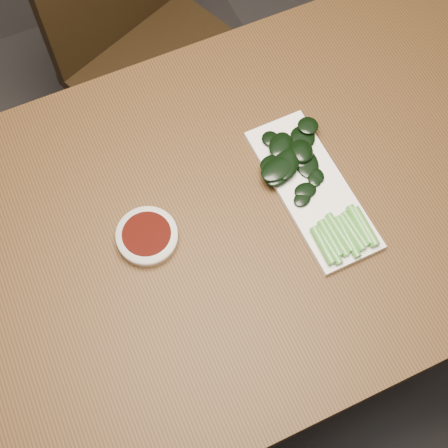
# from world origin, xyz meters

# --- Properties ---
(ground) EXTENTS (6.00, 6.00, 0.00)m
(ground) POSITION_xyz_m (0.00, 0.00, 0.00)
(ground) COLOR #2A2828
(ground) RESTS_ON ground
(table) EXTENTS (1.40, 0.80, 0.75)m
(table) POSITION_xyz_m (0.00, 0.00, 0.68)
(table) COLOR #472D14
(table) RESTS_ON ground
(chair_far) EXTENTS (0.58, 0.58, 0.89)m
(chair_far) POSITION_xyz_m (0.10, 0.65, 0.49)
(chair_far) COLOR black
(chair_far) RESTS_ON ground
(sauce_bowl) EXTENTS (0.11, 0.11, 0.03)m
(sauce_bowl) POSITION_xyz_m (-0.14, 0.01, 0.76)
(sauce_bowl) COLOR white
(sauce_bowl) RESTS_ON table
(serving_plate) EXTENTS (0.13, 0.33, 0.01)m
(serving_plate) POSITION_xyz_m (0.18, -0.02, 0.76)
(serving_plate) COLOR white
(serving_plate) RESTS_ON table
(gai_lan) EXTENTS (0.17, 0.31, 0.02)m
(gai_lan) POSITION_xyz_m (0.18, -0.02, 0.77)
(gai_lan) COLOR #509B35
(gai_lan) RESTS_ON serving_plate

